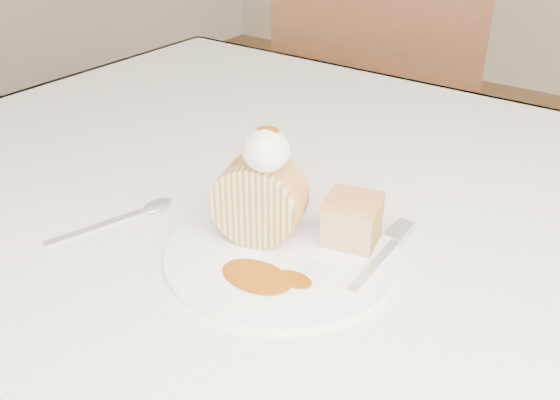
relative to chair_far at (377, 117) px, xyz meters
The scene contains 10 objects.
table 0.80m from the chair_far, 62.95° to the right, with size 1.40×0.90×0.75m.
chair_far is the anchor object (origin of this frame).
plate 0.94m from the chair_far, 68.78° to the right, with size 0.24×0.24×0.01m, color white.
roulade_slice 0.94m from the chair_far, 70.68° to the right, with size 0.09×0.09×0.05m, color beige.
cake_chunk 0.92m from the chair_far, 64.53° to the right, with size 0.05×0.05×0.04m, color #D38750.
whipped_cream 0.97m from the chair_far, 69.83° to the right, with size 0.05×0.05×0.04m, color white.
caramel_drizzle 0.97m from the chair_far, 69.83° to the right, with size 0.02×0.02×0.01m, color #884005.
caramel_pool 1.00m from the chair_far, 69.51° to the right, with size 0.08×0.05×0.00m, color #884005, non-canonical shape.
fork 0.95m from the chair_far, 62.85° to the right, with size 0.02×0.14×0.00m, color silver.
spoon 0.97m from the chair_far, 81.75° to the right, with size 0.02×0.14×0.00m, color silver.
Camera 1 is at (0.29, -0.39, 1.12)m, focal length 40.00 mm.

